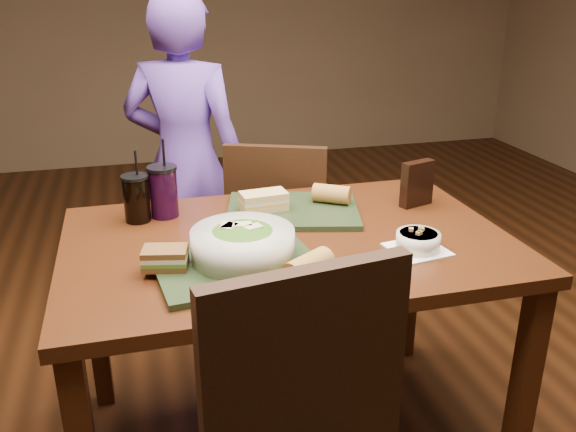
% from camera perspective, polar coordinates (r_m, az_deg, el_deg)
% --- Properties ---
extents(dining_table, '(1.30, 0.85, 0.75)m').
position_cam_1_polar(dining_table, '(1.84, 0.00, -4.66)').
color(dining_table, '#3D1D0C').
rests_on(dining_table, ground).
extents(chair_far, '(0.50, 0.52, 0.89)m').
position_cam_1_polar(chair_far, '(2.46, -1.69, -1.82)').
color(chair_far, black).
rests_on(chair_far, ground).
extents(diner, '(0.62, 0.53, 1.44)m').
position_cam_1_polar(diner, '(2.66, -9.55, 4.89)').
color(diner, '#59389B').
rests_on(diner, ground).
extents(tray_near, '(0.45, 0.36, 0.02)m').
position_cam_1_polar(tray_near, '(1.61, -4.78, -4.68)').
color(tray_near, black).
rests_on(tray_near, dining_table).
extents(tray_far, '(0.48, 0.41, 0.02)m').
position_cam_1_polar(tray_far, '(1.98, 0.44, 0.52)').
color(tray_far, black).
rests_on(tray_far, dining_table).
extents(salad_bowl, '(0.28, 0.28, 0.09)m').
position_cam_1_polar(salad_bowl, '(1.62, -4.26, -2.47)').
color(salad_bowl, silver).
rests_on(salad_bowl, tray_near).
extents(soup_bowl, '(0.17, 0.17, 0.06)m').
position_cam_1_polar(soup_bowl, '(1.75, 12.07, -2.29)').
color(soup_bowl, white).
rests_on(soup_bowl, dining_table).
extents(sandwich_near, '(0.13, 0.10, 0.05)m').
position_cam_1_polar(sandwich_near, '(1.60, -11.41, -3.87)').
color(sandwich_near, '#593819').
rests_on(sandwich_near, tray_near).
extents(sandwich_far, '(0.15, 0.09, 0.06)m').
position_cam_1_polar(sandwich_far, '(1.96, -2.29, 1.43)').
color(sandwich_far, tan).
rests_on(sandwich_far, tray_far).
extents(baguette_near, '(0.15, 0.13, 0.07)m').
position_cam_1_polar(baguette_near, '(1.51, 1.94, -4.80)').
color(baguette_near, '#AD7533').
rests_on(baguette_near, tray_near).
extents(baguette_far, '(0.14, 0.12, 0.06)m').
position_cam_1_polar(baguette_far, '(2.02, 4.10, 2.08)').
color(baguette_far, '#AD7533').
rests_on(baguette_far, tray_far).
extents(cup_cola, '(0.09, 0.09, 0.23)m').
position_cam_1_polar(cup_cola, '(1.95, -13.99, 1.64)').
color(cup_cola, black).
rests_on(cup_cola, dining_table).
extents(cup_berry, '(0.09, 0.09, 0.26)m').
position_cam_1_polar(cup_berry, '(1.97, -11.58, 2.29)').
color(cup_berry, black).
rests_on(cup_berry, dining_table).
extents(chip_bag, '(0.12, 0.07, 0.15)m').
position_cam_1_polar(chip_bag, '(2.07, 11.98, 2.99)').
color(chip_bag, black).
rests_on(chip_bag, dining_table).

